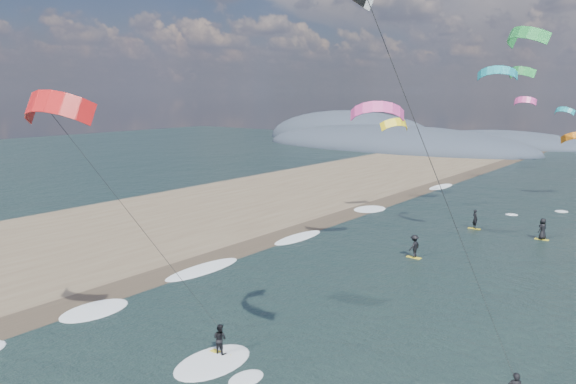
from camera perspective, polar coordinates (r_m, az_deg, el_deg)
The scene contains 8 objects.
sand_strip at distance 47.62m, azimuth -24.28°, elevation -5.65°, with size 26.00×240.00×0.00m, color brown.
wet_sand_strip at distance 37.85m, azimuth -15.45°, elevation -9.09°, with size 3.00×240.00×0.00m, color #382D23.
coastal_hills at distance 134.70m, azimuth 10.04°, elevation 4.83°, with size 80.00×41.00×15.00m.
kitesurfer_near_a at distance 18.31m, azimuth 10.82°, elevation 11.15°, with size 7.62×9.24×16.91m.
kitesurfer_near_b at distance 24.46m, azimuth -17.84°, elevation -0.61°, with size 6.80×8.40×13.00m.
far_kitesurfers at distance 47.66m, azimuth 18.26°, elevation -4.12°, with size 7.39×12.62×1.84m.
bg_kite_field at distance 66.51m, azimuth 23.48°, elevation 9.26°, with size 15.93×66.79×10.22m.
shoreline_surf at distance 39.87m, azimuth -8.91°, elevation -7.85°, with size 2.40×79.40×0.11m.
Camera 1 is at (16.79, -11.28, 12.28)m, focal length 35.00 mm.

